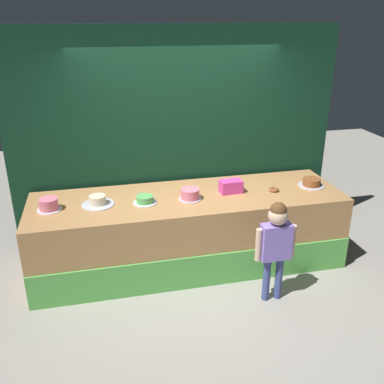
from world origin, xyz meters
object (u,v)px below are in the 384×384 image
object	(u,v)px
cake_center	(145,200)
cake_right	(190,194)
child_figure	(276,239)
cake_far_right	(311,183)
donut	(274,190)
cake_left	(98,201)
pink_box	(231,186)
cake_far_left	(49,205)

from	to	relation	value
cake_center	cake_right	xyz separation A→B (m)	(0.51, -0.01, 0.02)
child_figure	cake_far_right	distance (m)	1.23
donut	cake_far_right	world-z (taller)	cake_far_right
donut	cake_center	xyz separation A→B (m)	(-1.54, 0.00, 0.02)
cake_left	pink_box	bearing A→B (deg)	0.34
child_figure	cake_left	bearing A→B (deg)	152.47
child_figure	donut	size ratio (longest dim) A/B	9.36
donut	cake_left	bearing A→B (deg)	177.98
pink_box	cake_right	world-z (taller)	cake_right
cake_left	cake_center	bearing A→B (deg)	-7.55
pink_box	cake_left	xyz separation A→B (m)	(-1.54, -0.01, -0.03)
donut	cake_far_right	xyz separation A→B (m)	(0.51, 0.05, 0.02)
child_figure	cake_far_left	size ratio (longest dim) A/B	4.32
pink_box	cake_right	xyz separation A→B (m)	(-0.51, -0.09, -0.02)
cake_far_left	cake_right	distance (m)	1.54
cake_right	cake_far_right	bearing A→B (deg)	2.13
cake_center	cake_far_right	xyz separation A→B (m)	(2.05, 0.05, 0.01)
donut	cake_left	distance (m)	2.06
cake_right	donut	bearing A→B (deg)	0.36
pink_box	cake_center	size ratio (longest dim) A/B	0.96
cake_far_left	cake_right	xyz separation A→B (m)	(1.54, -0.05, -0.00)
cake_center	cake_right	size ratio (longest dim) A/B	1.02
child_figure	cake_center	bearing A→B (deg)	145.60
cake_far_left	cake_right	world-z (taller)	cake_right
pink_box	cake_far_right	bearing A→B (deg)	-1.72
cake_far_left	cake_far_right	distance (m)	3.08
child_figure	pink_box	bearing A→B (deg)	102.00
child_figure	cake_far_right	xyz separation A→B (m)	(0.83, 0.88, 0.20)
cake_right	cake_far_right	distance (m)	1.54
child_figure	cake_far_right	world-z (taller)	child_figure
donut	cake_center	bearing A→B (deg)	179.83
donut	cake_far_left	xyz separation A→B (m)	(-2.57, 0.05, 0.04)
child_figure	pink_box	size ratio (longest dim) A/B	4.41
pink_box	cake_center	world-z (taller)	pink_box
cake_far_left	cake_left	distance (m)	0.51
child_figure	cake_far_right	bearing A→B (deg)	46.66
cake_right	pink_box	bearing A→B (deg)	9.75
cake_left	cake_far_right	xyz separation A→B (m)	(2.57, -0.02, 0.00)
child_figure	cake_left	xyz separation A→B (m)	(-1.73, 0.90, 0.20)
cake_right	cake_far_right	size ratio (longest dim) A/B	0.82
cake_far_left	cake_center	distance (m)	1.03
pink_box	cake_far_right	xyz separation A→B (m)	(1.03, -0.03, -0.03)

